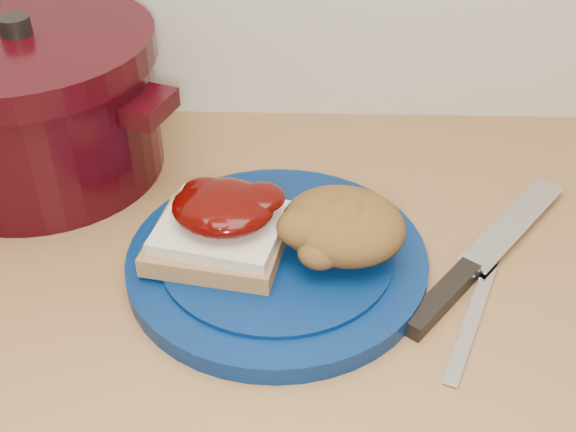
{
  "coord_description": "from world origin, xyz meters",
  "views": [
    {
      "loc": [
        0.04,
        0.96,
        1.38
      ],
      "look_at": [
        0.02,
        1.51,
        0.95
      ],
      "focal_mm": 45.0,
      "sensor_mm": 36.0,
      "label": 1
    }
  ],
  "objects_px": {
    "plate": "(277,261)",
    "chef_knife": "(463,276)",
    "butter_knife": "(473,316)",
    "dutch_oven": "(33,103)"
  },
  "relations": [
    {
      "from": "chef_knife",
      "to": "dutch_oven",
      "type": "bearing_deg",
      "value": 105.93
    },
    {
      "from": "chef_knife",
      "to": "butter_knife",
      "type": "xyz_separation_m",
      "value": [
        0.0,
        -0.05,
        -0.01
      ]
    },
    {
      "from": "plate",
      "to": "dutch_oven",
      "type": "distance_m",
      "value": 0.34
    },
    {
      "from": "chef_knife",
      "to": "dutch_oven",
      "type": "relative_size",
      "value": 0.67
    },
    {
      "from": "plate",
      "to": "chef_knife",
      "type": "distance_m",
      "value": 0.18
    },
    {
      "from": "plate",
      "to": "butter_knife",
      "type": "height_order",
      "value": "plate"
    },
    {
      "from": "butter_knife",
      "to": "dutch_oven",
      "type": "bearing_deg",
      "value": 85.23
    },
    {
      "from": "butter_knife",
      "to": "dutch_oven",
      "type": "height_order",
      "value": "dutch_oven"
    },
    {
      "from": "dutch_oven",
      "to": "plate",
      "type": "bearing_deg",
      "value": -31.92
    },
    {
      "from": "chef_knife",
      "to": "butter_knife",
      "type": "relative_size",
      "value": 1.44
    }
  ]
}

